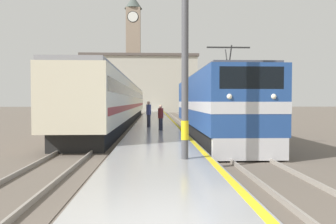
{
  "coord_description": "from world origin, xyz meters",
  "views": [
    {
      "loc": [
        -0.21,
        -4.45,
        2.22
      ],
      "look_at": [
        1.08,
        24.57,
        1.27
      ],
      "focal_mm": 35.0,
      "sensor_mm": 36.0,
      "label": 1
    }
  ],
  "objects": [
    {
      "name": "ground_plane",
      "position": [
        0.0,
        30.0,
        0.0
      ],
      "size": [
        200.0,
        200.0,
        0.0
      ],
      "primitive_type": "plane",
      "color": "#60564C"
    },
    {
      "name": "platform",
      "position": [
        0.0,
        25.0,
        0.21
      ],
      "size": [
        3.39,
        140.0,
        0.42
      ],
      "color": "#999999",
      "rests_on": "ground"
    },
    {
      "name": "rail_track_near",
      "position": [
        3.28,
        25.0,
        0.03
      ],
      "size": [
        2.83,
        140.0,
        0.16
      ],
      "color": "#60564C",
      "rests_on": "ground"
    },
    {
      "name": "rail_track_far",
      "position": [
        -3.52,
        25.0,
        0.03
      ],
      "size": [
        2.83,
        140.0,
        0.16
      ],
      "color": "#60564C",
      "rests_on": "ground"
    },
    {
      "name": "locomotive_train",
      "position": [
        3.28,
        14.36,
        1.94
      ],
      "size": [
        2.92,
        14.83,
        4.76
      ],
      "color": "black",
      "rests_on": "ground"
    },
    {
      "name": "passenger_train",
      "position": [
        -3.52,
        30.2,
        2.17
      ],
      "size": [
        2.92,
        43.44,
        4.03
      ],
      "color": "black",
      "rests_on": "ground"
    },
    {
      "name": "catenary_mast",
      "position": [
        0.89,
        5.7,
        4.97
      ],
      "size": [
        2.81,
        0.24,
        8.94
      ],
      "color": "#4C4C51",
      "rests_on": "platform"
    },
    {
      "name": "person_on_platform",
      "position": [
        -0.55,
        18.46,
        1.38
      ],
      "size": [
        0.34,
        0.34,
        1.81
      ],
      "color": "#23232D",
      "rests_on": "platform"
    },
    {
      "name": "second_waiting_passenger",
      "position": [
        0.24,
        15.93,
        1.24
      ],
      "size": [
        0.34,
        0.34,
        1.58
      ],
      "color": "#23232D",
      "rests_on": "platform"
    },
    {
      "name": "clock_tower",
      "position": [
        -5.11,
        76.29,
        14.67
      ],
      "size": [
        4.25,
        4.25,
        27.85
      ],
      "color": "gray",
      "rests_on": "ground"
    },
    {
      "name": "station_building",
      "position": [
        -2.97,
        64.4,
        5.83
      ],
      "size": [
        23.4,
        10.21,
        11.61
      ],
      "color": "#B7B2A3",
      "rests_on": "ground"
    }
  ]
}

